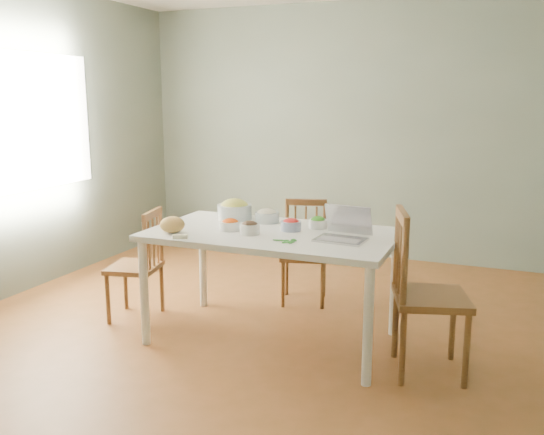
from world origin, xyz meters
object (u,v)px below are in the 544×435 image
at_px(bread_boule, 172,225).
at_px(bowl_squash, 235,209).
at_px(chair_left, 134,265).
at_px(chair_right, 431,294).
at_px(laptop, 341,225).
at_px(chair_far, 304,253).
at_px(dining_table, 272,286).

xyz_separation_m(bread_boule, bowl_squash, (0.20, 0.57, 0.02)).
xyz_separation_m(chair_left, bowl_squash, (0.73, 0.30, 0.44)).
xyz_separation_m(chair_right, bread_boule, (-1.73, -0.19, 0.33)).
bearing_deg(laptop, bowl_squash, 163.63).
bearing_deg(chair_far, bowl_squash, -139.60).
height_order(chair_far, bread_boule, bread_boule).
xyz_separation_m(chair_left, chair_right, (2.26, -0.08, 0.09)).
height_order(bread_boule, laptop, laptop).
bearing_deg(chair_left, chair_right, 75.42).
bearing_deg(dining_table, chair_right, -4.97).
bearing_deg(chair_right, bread_boule, 79.62).
xyz_separation_m(chair_far, bowl_squash, (-0.38, -0.55, 0.44)).
xyz_separation_m(dining_table, laptop, (0.51, -0.07, 0.51)).
bearing_deg(laptop, bread_boule, -165.06).
height_order(bread_boule, bowl_squash, bowl_squash).
bearing_deg(bowl_squash, chair_left, -157.48).
bearing_deg(bread_boule, chair_far, 62.65).
distance_m(dining_table, bread_boule, 0.82).
height_order(chair_left, bread_boule, bread_boule).
bearing_deg(bowl_squash, bread_boule, -109.43).
xyz_separation_m(dining_table, chair_left, (-1.15, -0.02, 0.04)).
bearing_deg(bowl_squash, laptop, -20.73).
height_order(chair_far, chair_right, chair_right).
xyz_separation_m(bowl_squash, laptop, (0.94, -0.36, 0.03)).
bearing_deg(bowl_squash, chair_far, 55.48).
relative_size(chair_far, laptop, 2.70).
relative_size(chair_left, chair_right, 0.84).
height_order(dining_table, bread_boule, bread_boule).
relative_size(chair_far, bread_boule, 5.02).
relative_size(chair_right, bread_boule, 6.07).
distance_m(chair_far, laptop, 1.16).
height_order(dining_table, chair_left, chair_left).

